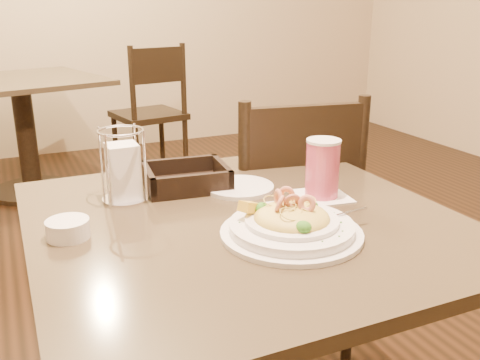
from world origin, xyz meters
name	(u,v)px	position (x,y,z in m)	size (l,w,h in m)	color
main_table	(244,309)	(0.00, 0.00, 0.50)	(0.90, 0.90, 0.74)	black
background_table	(24,116)	(-0.33, 2.56, 0.50)	(1.10, 1.10, 0.74)	black
dining_chair_near	(286,223)	(0.35, 0.42, 0.50)	(0.48, 0.48, 0.93)	black
dining_chair_far	(151,109)	(0.46, 2.49, 0.50)	(0.49, 0.49, 0.93)	black
pasta_bowl	(291,224)	(0.05, -0.13, 0.76)	(0.32, 0.29, 0.09)	white
drink_glass	(322,169)	(0.22, 0.04, 0.81)	(0.14, 0.14, 0.14)	white
bread_basket	(186,180)	(-0.05, 0.24, 0.76)	(0.22, 0.19, 0.06)	black
napkin_caddy	(123,170)	(-0.21, 0.22, 0.81)	(0.11, 0.11, 0.17)	silver
side_plate	(239,187)	(0.07, 0.17, 0.74)	(0.17, 0.17, 0.01)	white
butter_ramekin	(68,229)	(-0.36, 0.05, 0.76)	(0.09, 0.09, 0.04)	white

